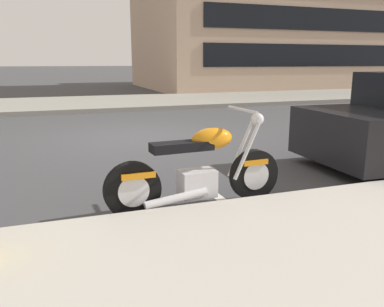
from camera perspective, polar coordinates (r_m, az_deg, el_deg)
ground_plane at (r=8.74m, az=-7.12°, el=2.35°), size 260.00×260.00×0.00m
sidewalk_far_curb at (r=20.78m, az=22.45°, el=7.85°), size 120.00×5.00×0.14m
parking_stall_stripe at (r=5.09m, az=2.68°, el=-5.40°), size 0.12×2.20×0.01m
parked_motorcycle at (r=4.42m, az=1.03°, el=-2.63°), size 2.08×0.62×1.10m
townhouse_behind_pole at (r=26.80m, az=11.58°, el=18.60°), size 15.99×10.52×8.60m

